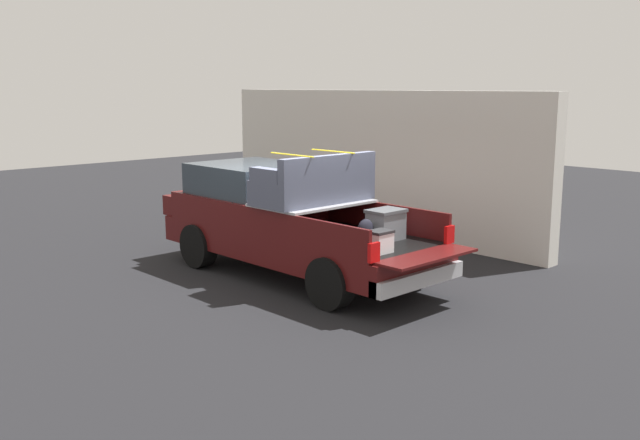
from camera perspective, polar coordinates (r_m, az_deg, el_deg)
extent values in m
plane|color=black|center=(12.63, -1.88, -4.54)|extent=(40.00, 40.00, 0.00)
cube|color=#470F0F|center=(12.48, -1.90, -1.80)|extent=(5.50, 1.92, 0.46)
cube|color=black|center=(11.58, 2.05, -1.52)|extent=(2.80, 1.80, 0.04)
cube|color=#470F0F|center=(10.90, -1.37, -1.06)|extent=(2.80, 0.06, 0.50)
cube|color=#470F0F|center=(12.20, 5.11, 0.18)|extent=(2.80, 0.06, 0.50)
cube|color=#470F0F|center=(12.51, -2.43, 0.48)|extent=(0.06, 1.80, 0.50)
cube|color=#470F0F|center=(10.51, 8.60, -2.91)|extent=(0.55, 1.80, 0.04)
cube|color=#B2B2B7|center=(12.03, -0.57, 1.38)|extent=(1.25, 1.92, 0.04)
cube|color=#470F0F|center=(13.41, -5.76, 1.13)|extent=(2.30, 1.92, 0.50)
cube|color=#2D3842|center=(13.25, -5.53, 3.33)|extent=(1.94, 1.76, 0.56)
cube|color=#470F0F|center=(14.50, -9.03, 1.53)|extent=(0.40, 1.82, 0.38)
cube|color=#B2B2B7|center=(10.69, 7.89, -4.66)|extent=(0.24, 1.92, 0.24)
cube|color=red|center=(9.97, 4.35, -2.62)|extent=(0.06, 0.20, 0.28)
cube|color=red|center=(11.31, 10.34, -1.16)|extent=(0.06, 0.20, 0.28)
cylinder|color=black|center=(13.36, -9.74, -2.04)|extent=(0.81, 0.30, 0.81)
cylinder|color=black|center=(14.38, -3.92, -0.99)|extent=(0.81, 0.30, 0.81)
cylinder|color=black|center=(10.71, 0.83, -5.08)|extent=(0.81, 0.30, 0.81)
cylinder|color=black|center=(11.97, 6.88, -3.46)|extent=(0.81, 0.30, 0.81)
cube|color=slate|center=(11.42, 5.30, -0.49)|extent=(0.40, 0.55, 0.45)
cube|color=#505359|center=(11.38, 5.33, 0.74)|extent=(0.44, 0.59, 0.05)
ellipsoid|color=black|center=(11.07, 3.68, -0.94)|extent=(0.20, 0.33, 0.40)
ellipsoid|color=black|center=(11.01, 4.09, -1.33)|extent=(0.09, 0.23, 0.18)
cube|color=white|center=(10.53, 4.84, -1.85)|extent=(0.26, 0.34, 0.30)
cube|color=#262628|center=(10.49, 4.86, -0.94)|extent=(0.28, 0.36, 0.04)
cube|color=#4C5166|center=(11.99, -0.58, 2.46)|extent=(0.94, 2.09, 0.42)
cube|color=#4C5166|center=(11.66, 0.73, 4.25)|extent=(0.16, 2.09, 0.40)
cube|color=#4C5166|center=(11.37, -4.23, 3.60)|extent=(0.70, 0.20, 0.22)
cube|color=#4C5166|center=(12.64, 2.40, 4.34)|extent=(0.70, 0.20, 0.22)
cube|color=yellow|center=(11.61, -2.28, 5.26)|extent=(1.04, 0.03, 0.02)
cube|color=yellow|center=(12.24, 1.03, 5.55)|extent=(1.04, 0.03, 0.02)
cube|color=silver|center=(16.32, 4.18, 4.69)|extent=(9.19, 0.36, 3.23)
cylinder|color=#3F4C66|center=(17.08, -0.53, 1.04)|extent=(0.56, 0.56, 0.90)
cylinder|color=#3F4C66|center=(17.00, -0.54, 2.67)|extent=(0.60, 0.60, 0.08)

